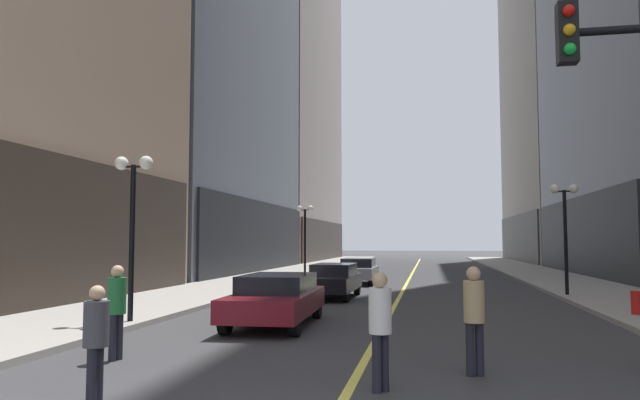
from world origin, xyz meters
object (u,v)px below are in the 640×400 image
(car_maroon, at_px, (276,298))
(street_lamp_left_near, at_px, (133,201))
(car_black, at_px, (333,279))
(street_lamp_left_far, at_px, (305,224))
(car_grey, at_px, (358,270))
(pedestrian_in_white_shirt, at_px, (380,322))
(pedestrian_in_tan_trench, at_px, (474,311))
(street_lamp_right_mid, at_px, (565,214))
(fire_hydrant_right, at_px, (636,305))
(pedestrian_with_orange_bag, at_px, (96,335))
(pedestrian_in_green_parka, at_px, (117,304))

(car_maroon, bearing_deg, street_lamp_left_near, -165.42)
(car_black, xyz_separation_m, street_lamp_left_far, (-3.90, 12.75, 2.54))
(street_lamp_left_far, bearing_deg, car_maroon, -79.88)
(car_grey, relative_size, pedestrian_in_white_shirt, 2.45)
(pedestrian_in_tan_trench, xyz_separation_m, street_lamp_left_near, (-8.31, 3.95, 2.21))
(street_lamp_left_near, bearing_deg, street_lamp_left_far, 90.00)
(car_black, xyz_separation_m, street_lamp_right_mid, (8.90, 1.46, 2.54))
(car_black, xyz_separation_m, street_lamp_left_near, (-3.90, -8.54, 2.54))
(pedestrian_in_white_shirt, xyz_separation_m, street_lamp_right_mid, (5.93, 15.25, 2.24))
(car_grey, height_order, fire_hydrant_right, car_grey)
(street_lamp_right_mid, bearing_deg, car_grey, 145.20)
(street_lamp_left_near, xyz_separation_m, street_lamp_right_mid, (12.80, 10.00, 0.00))
(car_maroon, distance_m, street_lamp_left_near, 4.53)
(pedestrian_in_white_shirt, relative_size, fire_hydrant_right, 2.17)
(car_maroon, relative_size, fire_hydrant_right, 5.91)
(pedestrian_with_orange_bag, relative_size, street_lamp_left_far, 0.36)
(pedestrian_with_orange_bag, bearing_deg, street_lamp_right_mid, 59.93)
(pedestrian_in_green_parka, distance_m, fire_hydrant_right, 13.87)
(car_grey, bearing_deg, street_lamp_left_far, 127.56)
(fire_hydrant_right, bearing_deg, car_black, 153.79)
(street_lamp_left_near, bearing_deg, pedestrian_in_tan_trench, -25.44)
(pedestrian_with_orange_bag, xyz_separation_m, pedestrian_in_tan_trench, (5.16, 2.71, 0.12))
(car_maroon, relative_size, street_lamp_right_mid, 1.07)
(street_lamp_left_far, bearing_deg, street_lamp_right_mid, -41.40)
(street_lamp_left_near, bearing_deg, car_grey, 76.27)
(car_maroon, distance_m, street_lamp_right_mid, 13.13)
(pedestrian_with_orange_bag, distance_m, pedestrian_in_tan_trench, 5.83)
(car_maroon, height_order, street_lamp_left_far, street_lamp_left_far)
(car_maroon, height_order, street_lamp_left_near, street_lamp_left_near)
(pedestrian_in_white_shirt, bearing_deg, street_lamp_left_near, 142.65)
(car_maroon, distance_m, pedestrian_in_tan_trench, 6.78)
(car_grey, xyz_separation_m, street_lamp_right_mid, (8.85, -6.15, 2.54))
(car_black, bearing_deg, pedestrian_with_orange_bag, -92.80)
(car_black, height_order, fire_hydrant_right, car_black)
(car_grey, relative_size, street_lamp_left_far, 0.96)
(car_grey, height_order, street_lamp_left_far, street_lamp_left_far)
(street_lamp_left_near, xyz_separation_m, street_lamp_left_far, (0.00, 21.29, 0.00))
(street_lamp_left_far, bearing_deg, car_grey, -52.44)
(pedestrian_in_tan_trench, height_order, street_lamp_left_near, street_lamp_left_near)
(car_maroon, height_order, car_black, same)
(street_lamp_left_far, bearing_deg, street_lamp_left_near, -90.00)
(street_lamp_right_mid, bearing_deg, pedestrian_in_green_parka, -128.17)
(pedestrian_in_white_shirt, relative_size, street_lamp_left_far, 0.39)
(car_grey, bearing_deg, pedestrian_in_white_shirt, -82.21)
(pedestrian_in_white_shirt, height_order, pedestrian_in_tan_trench, pedestrian_in_tan_trench)
(pedestrian_with_orange_bag, distance_m, street_lamp_left_near, 7.73)
(car_grey, bearing_deg, pedestrian_in_tan_trench, -77.75)
(car_grey, distance_m, pedestrian_with_orange_bag, 22.83)
(pedestrian_in_green_parka, relative_size, street_lamp_right_mid, 0.40)
(car_maroon, height_order, pedestrian_in_green_parka, pedestrian_in_green_parka)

